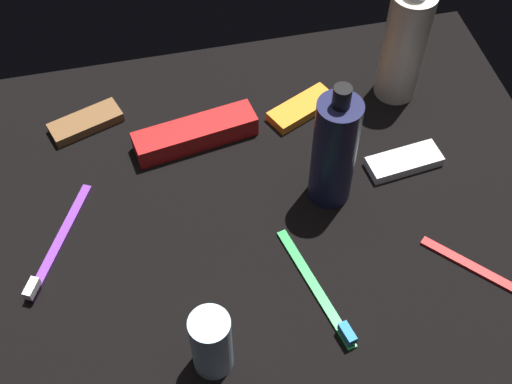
{
  "coord_description": "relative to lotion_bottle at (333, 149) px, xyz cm",
  "views": [
    {
      "loc": [
        11.57,
        51.79,
        74.27
      ],
      "look_at": [
        0.0,
        0.0,
        3.0
      ],
      "focal_mm": 47.94,
      "sensor_mm": 36.0,
      "label": 1
    }
  ],
  "objects": [
    {
      "name": "toothpaste_box_red",
      "position": [
        15.98,
        -12.61,
        -7.07
      ],
      "size": [
        18.08,
        7.23,
        3.2
      ],
      "primitive_type": "cube",
      "rotation": [
        0.0,
        0.0,
        0.17
      ],
      "color": "red",
      "rests_on": "ground_plane"
    },
    {
      "name": "toothbrush_red",
      "position": [
        -16.43,
        17.99,
        -8.06
      ],
      "size": [
        13.07,
        14.06,
        2.1
      ],
      "color": "red",
      "rests_on": "ground_plane"
    },
    {
      "name": "toothbrush_purple",
      "position": [
        36.42,
        1.82,
        -8.06
      ],
      "size": [
        9.31,
        16.55,
        2.1
      ],
      "color": "purple",
      "rests_on": "ground_plane"
    },
    {
      "name": "ground_plane",
      "position": [
        10.07,
        0.36,
        -9.27
      ],
      "size": [
        84.0,
        64.0,
        1.2
      ],
      "primitive_type": "cube",
      "color": "black"
    },
    {
      "name": "snack_bar_brown",
      "position": [
        31.12,
        -18.98,
        -7.92
      ],
      "size": [
        11.14,
        7.19,
        1.5
      ],
      "primitive_type": "cube",
      "rotation": [
        0.0,
        0.0,
        0.33
      ],
      "color": "brown",
      "rests_on": "ground_plane"
    },
    {
      "name": "snack_bar_white",
      "position": [
        -11.52,
        -1.92,
        -7.92
      ],
      "size": [
        10.8,
        5.21,
        1.5
      ],
      "primitive_type": "cube",
      "rotation": [
        0.0,
        0.0,
        0.12
      ],
      "color": "white",
      "rests_on": "ground_plane"
    },
    {
      "name": "toothbrush_green",
      "position": [
        5.48,
        15.2,
        -8.06
      ],
      "size": [
        5.42,
        17.77,
        2.1
      ],
      "color": "green",
      "rests_on": "ground_plane"
    },
    {
      "name": "lotion_bottle",
      "position": [
        0.0,
        0.0,
        0.0
      ],
      "size": [
        5.66,
        5.66,
        19.65
      ],
      "color": "#1C1E42",
      "rests_on": "ground_plane"
    },
    {
      "name": "snack_bar_orange",
      "position": [
        -0.28,
        -14.86,
        -7.92
      ],
      "size": [
        11.11,
        8.05,
        1.5
      ],
      "primitive_type": "cube",
      "rotation": [
        0.0,
        0.0,
        0.44
      ],
      "color": "orange",
      "rests_on": "ground_plane"
    },
    {
      "name": "bodywash_bottle",
      "position": [
        -15.18,
        -16.03,
        0.49
      ],
      "size": [
        6.21,
        6.21,
        19.88
      ],
      "color": "silver",
      "rests_on": "ground_plane"
    },
    {
      "name": "deodorant_stick",
      "position": [
        19.59,
        20.74,
        -3.71
      ],
      "size": [
        4.56,
        4.56,
        9.92
      ],
      "primitive_type": "cylinder",
      "color": "silver",
      "rests_on": "ground_plane"
    }
  ]
}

